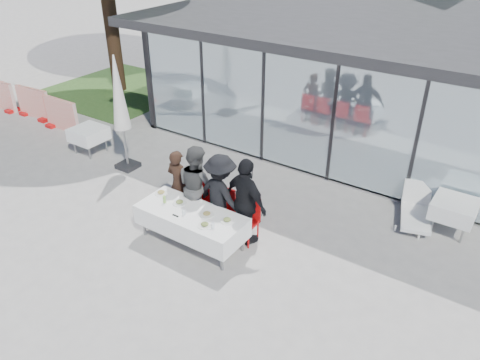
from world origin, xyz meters
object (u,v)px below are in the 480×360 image
Objects in this scene: diner_chair_c at (224,208)px; spare_table_left at (89,134)px; plate_b at (180,202)px; diner_a at (178,184)px; plate_a at (161,193)px; plate_c at (207,214)px; diner_chair_d at (248,217)px; diner_b at (197,186)px; diner_chair_a at (182,192)px; plate_d at (227,220)px; diner_c at (221,195)px; lounger at (416,209)px; juice_bottle at (165,199)px; dining_table at (191,221)px; plate_extra at (205,225)px; diner_chair_b at (200,199)px; diner_d at (246,202)px; market_umbrella at (119,99)px; spare_table_right at (454,209)px; folded_eyeglasses at (175,216)px.

diner_chair_c is 1.13× the size of spare_table_left.
diner_a is at bearing 132.13° from plate_b.
plate_c is at bearing -4.67° from plate_a.
diner_b is at bearing -175.74° from diner_chair_d.
diner_chair_a is 3.49× the size of plate_d.
plate_d is (0.52, -0.52, -0.12)m from diner_c.
plate_d is 0.19× the size of lounger.
plate_d is at bearing -49.26° from diner_chair_c.
plate_d is at bearing 174.65° from diner_b.
juice_bottle is (0.21, -0.68, 0.03)m from diner_a.
spare_table_left is (-5.32, 1.56, -0.22)m from plate_c.
plate_c is (1.29, -0.11, 0.00)m from plate_a.
plate_a is at bearing 175.33° from plate_c.
dining_table is at bearing -109.02° from diner_chair_c.
diner_chair_d is 0.67× the size of lounger.
plate_extra is 0.19× the size of lounger.
juice_bottle is at bearing 84.67° from diner_b.
diner_chair_b is (0.00, 0.09, -0.38)m from diner_b.
diner_d is at bearing 80.06° from plate_d.
diner_chair_d is 3.49× the size of plate_b.
plate_a is at bearing -28.81° from market_umbrella.
plate_b is at bearing -92.55° from diner_chair_b.
plate_c reaches higher than dining_table.
dining_table is 5.26m from spare_table_left.
plate_b is (0.49, -0.54, -0.02)m from diner_a.
diner_chair_d is 1.06m from plate_extra.
plate_d is (0.45, 0.05, 0.00)m from plate_c.
diner_d is at bearing -9.55° from spare_table_left.
diner_c is at bearing 106.34° from plate_extra.
diner_chair_c reaches higher than plate_c.
diner_d is at bearing -169.59° from diner_c.
plate_extra is at bearing -9.43° from juice_bottle.
market_umbrella is at bearing -16.89° from diner_a.
plate_a is at bearing -163.14° from diner_chair_d.
diner_chair_c is at bearing 44.35° from plate_b.
spare_table_right is (3.94, 3.27, -0.22)m from plate_c.
diner_chair_a and diner_chair_c have the same top height.
diner_b is 0.61× the size of market_umbrella.
spare_table_right is at bearing 26.89° from diner_chair_a.
diner_a is 5.23m from lounger.
lounger is at bearing 14.79° from market_umbrella.
market_umbrella is at bearing -2.65° from spare_table_left.
plate_d is at bearing 6.68° from plate_c.
diner_chair_b reaches higher than spare_table_left.
diner_d is at bearing -3.00° from diner_chair_a.
diner_chair_d is 4.63m from market_umbrella.
diner_chair_a is at bearing 105.21° from juice_bottle.
dining_table is 0.39m from folded_eyeglasses.
diner_chair_b is 0.52× the size of diner_d.
diner_chair_c is (0.62, 0.09, -0.38)m from diner_b.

